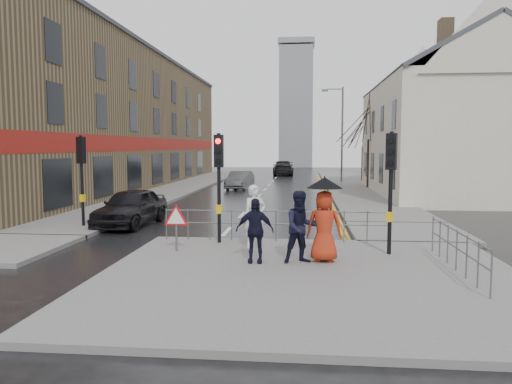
% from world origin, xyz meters
% --- Properties ---
extents(ground, '(120.00, 120.00, 0.00)m').
position_xyz_m(ground, '(0.00, 0.00, 0.00)').
color(ground, black).
rests_on(ground, ground).
extents(near_pavement, '(10.00, 9.00, 0.14)m').
position_xyz_m(near_pavement, '(3.00, -3.50, 0.07)').
color(near_pavement, '#605E5B').
rests_on(near_pavement, ground).
extents(left_pavement, '(4.00, 44.00, 0.14)m').
position_xyz_m(left_pavement, '(-6.50, 23.00, 0.07)').
color(left_pavement, '#605E5B').
rests_on(left_pavement, ground).
extents(right_pavement, '(4.00, 40.00, 0.14)m').
position_xyz_m(right_pavement, '(6.50, 25.00, 0.07)').
color(right_pavement, '#605E5B').
rests_on(right_pavement, ground).
extents(pavement_bridge_right, '(4.00, 4.20, 0.14)m').
position_xyz_m(pavement_bridge_right, '(6.50, 3.00, 0.07)').
color(pavement_bridge_right, '#605E5B').
rests_on(pavement_bridge_right, ground).
extents(building_left_terrace, '(8.00, 42.00, 10.00)m').
position_xyz_m(building_left_terrace, '(-12.00, 22.00, 5.00)').
color(building_left_terrace, '#786445').
rests_on(building_left_terrace, ground).
extents(building_right_cream, '(9.00, 16.40, 10.10)m').
position_xyz_m(building_right_cream, '(12.00, 18.00, 4.78)').
color(building_right_cream, beige).
rests_on(building_right_cream, ground).
extents(church_tower, '(5.00, 5.00, 18.00)m').
position_xyz_m(church_tower, '(1.50, 62.00, 9.00)').
color(church_tower, gray).
rests_on(church_tower, ground).
extents(traffic_signal_near_left, '(0.28, 0.27, 3.40)m').
position_xyz_m(traffic_signal_near_left, '(0.20, 0.20, 2.46)').
color(traffic_signal_near_left, black).
rests_on(traffic_signal_near_left, near_pavement).
extents(traffic_signal_near_right, '(0.34, 0.33, 3.40)m').
position_xyz_m(traffic_signal_near_right, '(5.20, -1.00, 2.46)').
color(traffic_signal_near_right, black).
rests_on(traffic_signal_near_right, near_pavement).
extents(traffic_signal_far_left, '(0.34, 0.33, 3.40)m').
position_xyz_m(traffic_signal_far_left, '(-5.50, 3.00, 2.46)').
color(traffic_signal_far_left, black).
rests_on(traffic_signal_far_left, left_pavement).
extents(guard_railing_front, '(7.14, 0.04, 1.00)m').
position_xyz_m(guard_railing_front, '(1.95, 0.60, 0.86)').
color(guard_railing_front, '#595B5E').
rests_on(guard_railing_front, near_pavement).
extents(guard_railing_side, '(0.04, 4.54, 1.00)m').
position_xyz_m(guard_railing_side, '(6.50, -2.75, 0.84)').
color(guard_railing_side, '#595B5E').
rests_on(guard_railing_side, near_pavement).
extents(warning_sign, '(0.80, 0.07, 1.35)m').
position_xyz_m(warning_sign, '(-0.80, -1.21, 1.04)').
color(warning_sign, '#595B5E').
rests_on(warning_sign, near_pavement).
extents(street_lamp, '(1.83, 0.25, 8.00)m').
position_xyz_m(street_lamp, '(5.82, 28.00, 4.71)').
color(street_lamp, '#595B5E').
rests_on(street_lamp, right_pavement).
extents(tree_near, '(2.40, 2.40, 6.58)m').
position_xyz_m(tree_near, '(7.50, 22.00, 5.14)').
color(tree_near, '#2E2019').
rests_on(tree_near, right_pavement).
extents(tree_far, '(2.40, 2.40, 5.64)m').
position_xyz_m(tree_far, '(8.00, 30.00, 4.42)').
color(tree_far, '#2E2019').
rests_on(tree_far, right_pavement).
extents(pedestrian_a, '(0.81, 0.71, 1.86)m').
position_xyz_m(pedestrian_a, '(1.39, -0.48, 1.07)').
color(pedestrian_a, silver).
rests_on(pedestrian_a, near_pavement).
extents(pedestrian_b, '(1.08, 0.95, 1.86)m').
position_xyz_m(pedestrian_b, '(2.76, -2.28, 1.07)').
color(pedestrian_b, black).
rests_on(pedestrian_b, near_pavement).
extents(pedestrian_with_umbrella, '(0.96, 0.96, 2.20)m').
position_xyz_m(pedestrian_with_umbrella, '(3.35, -2.08, 1.30)').
color(pedestrian_with_umbrella, '#AB2B13').
rests_on(pedestrian_with_umbrella, near_pavement).
extents(pedestrian_d, '(0.98, 0.41, 1.67)m').
position_xyz_m(pedestrian_d, '(1.57, -2.36, 0.98)').
color(pedestrian_d, black).
rests_on(pedestrian_d, near_pavement).
extents(car_parked, '(2.11, 4.48, 1.48)m').
position_xyz_m(car_parked, '(-4.00, 4.02, 0.74)').
color(car_parked, black).
rests_on(car_parked, ground).
extents(car_mid, '(1.80, 4.15, 1.33)m').
position_xyz_m(car_mid, '(-1.89, 21.32, 0.66)').
color(car_mid, '#3F4244').
rests_on(car_mid, ground).
extents(car_far, '(2.51, 5.55, 1.58)m').
position_xyz_m(car_far, '(0.51, 39.39, 0.79)').
color(car_far, black).
rests_on(car_far, ground).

